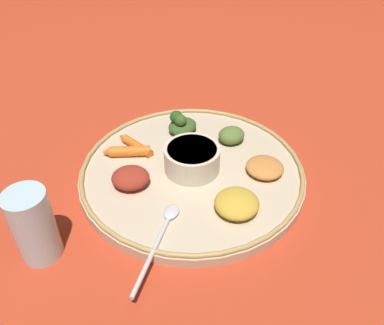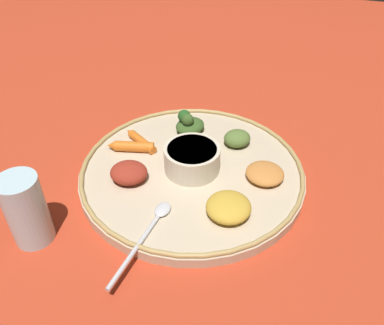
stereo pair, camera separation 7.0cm
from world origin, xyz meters
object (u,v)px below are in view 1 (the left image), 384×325
greens_pile (181,124)px  carrot_near_spoon (135,145)px  carrot_outer (127,151)px  spoon (162,232)px  drinking_glass (35,229)px  center_bowl (192,158)px

greens_pile → carrot_near_spoon: bearing=-138.2°
greens_pile → carrot_outer: greens_pile is taller
spoon → carrot_outer: size_ratio=1.93×
carrot_near_spoon → drinking_glass: 0.26m
carrot_outer → drinking_glass: drinking_glass is taller
carrot_near_spoon → drinking_glass: bearing=-105.7°
spoon → greens_pile: bearing=95.0°
center_bowl → carrot_outer: size_ratio=1.09×
greens_pile → drinking_glass: 0.35m
center_bowl → greens_pile: bearing=110.3°
spoon → carrot_outer: bearing=121.9°
carrot_outer → center_bowl: bearing=-8.0°
greens_pile → carrot_outer: size_ratio=0.86×
spoon → drinking_glass: drinking_glass is taller
carrot_outer → greens_pile: bearing=47.9°
carrot_outer → drinking_glass: (-0.06, -0.22, 0.02)m
center_bowl → spoon: bearing=-96.6°
carrot_outer → drinking_glass: size_ratio=0.78×
spoon → greens_pile: 0.27m
center_bowl → carrot_outer: 0.13m
center_bowl → greens_pile: same height
drinking_glass → greens_pile: bearing=65.2°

